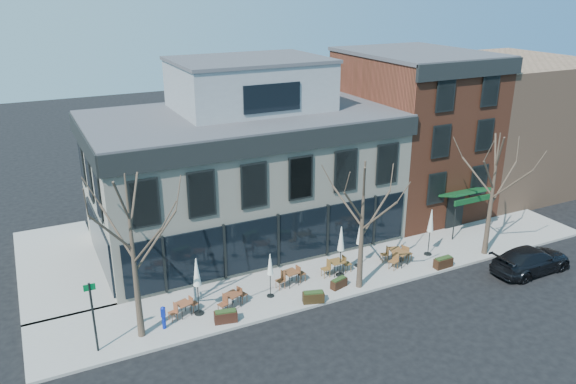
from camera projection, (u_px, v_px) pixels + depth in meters
name	position (u px, v px, depth m)	size (l,w,h in m)	color
ground	(278.00, 270.00, 32.29)	(120.00, 120.00, 0.00)	black
sidewalk_front	(346.00, 273.00, 31.81)	(33.50, 4.70, 0.15)	gray
sidewalk_side	(59.00, 265.00, 32.62)	(4.50, 12.00, 0.15)	gray
corner_building	(243.00, 167.00, 34.93)	(18.39, 10.39, 11.10)	beige
red_brick_building	(412.00, 131.00, 39.92)	(8.20, 11.78, 11.18)	brown
bg_building	(503.00, 122.00, 45.16)	(12.00, 12.00, 10.00)	#8C664C
tree_corner	(134.00, 256.00, 24.58)	(3.93, 3.98, 7.92)	#382B21
tree_mid	(362.00, 224.00, 28.94)	(3.50, 3.55, 7.04)	#382B21
tree_right	(492.00, 193.00, 32.61)	(3.72, 3.77, 7.48)	#382B21
sign_pole	(93.00, 313.00, 24.25)	(0.50, 0.10, 3.40)	black
parked_sedan	(531.00, 260.00, 31.85)	(2.06, 5.06, 1.47)	black
call_box	(163.00, 317.00, 26.31)	(0.25, 0.24, 1.21)	#0B1F96
cafe_set_0	(184.00, 308.00, 27.41)	(1.68, 0.88, 0.86)	brown
cafe_set_1	(233.00, 299.00, 28.10)	(1.81, 1.06, 0.94)	brown
cafe_set_2	(291.00, 277.00, 30.20)	(1.89, 0.85, 0.97)	brown
cafe_set_3	(336.00, 266.00, 31.33)	(1.87, 0.76, 0.99)	brown
cafe_set_4	(401.00, 257.00, 32.33)	(1.94, 1.07, 1.00)	brown
cafe_set_5	(395.00, 253.00, 32.87)	(1.79, 0.93, 0.92)	brown
umbrella_0	(197.00, 275.00, 26.96)	(0.49, 0.49, 3.05)	black
umbrella_1	(270.00, 267.00, 28.65)	(0.39, 0.39, 2.46)	black
umbrella_2	(341.00, 241.00, 30.63)	(0.48, 0.48, 2.97)	black
umbrella_3	(360.00, 236.00, 31.74)	(0.43, 0.43, 2.70)	black
umbrella_4	(431.00, 223.00, 33.06)	(0.47, 0.47, 2.92)	black
planter_0	(226.00, 316.00, 26.94)	(1.17, 0.66, 0.62)	black
planter_1	(313.00, 297.00, 28.61)	(1.17, 0.74, 0.61)	black
planter_2	(339.00, 283.00, 30.02)	(1.03, 0.63, 0.54)	black
planter_3	(443.00, 262.00, 32.14)	(1.14, 0.48, 0.63)	black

